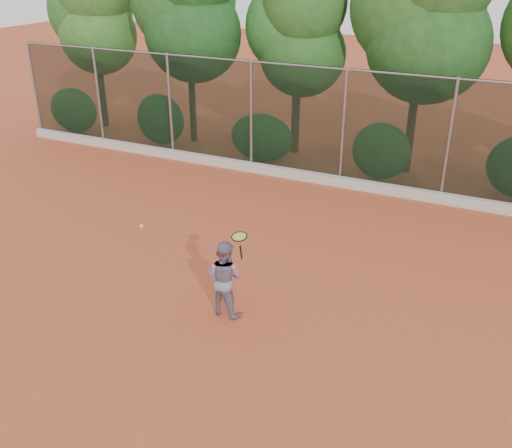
% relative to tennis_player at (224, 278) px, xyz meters
% --- Properties ---
extents(ground, '(80.00, 80.00, 0.00)m').
position_rel_tennis_player_xyz_m(ground, '(-0.06, 0.55, -0.78)').
color(ground, '#BC4D2C').
rests_on(ground, ground).
extents(concrete_curb, '(24.00, 0.20, 0.30)m').
position_rel_tennis_player_xyz_m(concrete_curb, '(-0.06, 7.37, -0.63)').
color(concrete_curb, beige).
rests_on(concrete_curb, ground).
extents(tennis_player, '(0.81, 0.66, 1.56)m').
position_rel_tennis_player_xyz_m(tennis_player, '(0.00, 0.00, 0.00)').
color(tennis_player, gray).
rests_on(tennis_player, ground).
extents(chainlink_fence, '(24.09, 0.09, 3.50)m').
position_rel_tennis_player_xyz_m(chainlink_fence, '(-0.06, 7.55, 1.08)').
color(chainlink_fence, black).
rests_on(chainlink_fence, ground).
extents(foliage_backdrop, '(23.70, 3.63, 7.55)m').
position_rel_tennis_player_xyz_m(foliage_backdrop, '(-0.60, 9.53, 3.62)').
color(foliage_backdrop, '#402E18').
rests_on(foliage_backdrop, ground).
extents(tennis_racket, '(0.30, 0.30, 0.54)m').
position_rel_tennis_player_xyz_m(tennis_racket, '(0.43, -0.17, 1.03)').
color(tennis_racket, black).
rests_on(tennis_racket, ground).
extents(tennis_ball_in_flight, '(0.07, 0.07, 0.07)m').
position_rel_tennis_player_xyz_m(tennis_ball_in_flight, '(-1.51, -0.44, 0.99)').
color(tennis_ball_in_flight, '#DCF637').
rests_on(tennis_ball_in_flight, ground).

